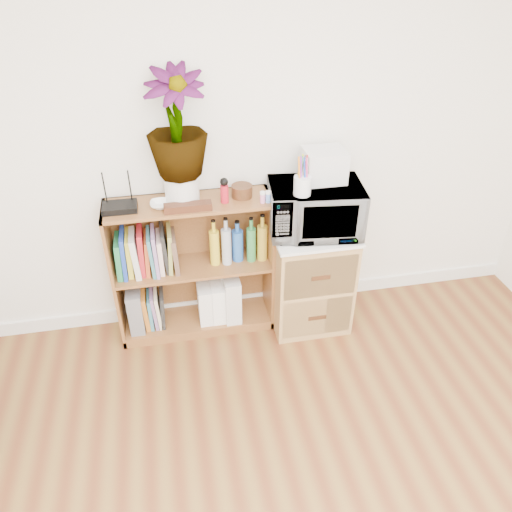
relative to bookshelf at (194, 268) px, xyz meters
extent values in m
cube|color=white|center=(0.35, 0.14, -0.42)|extent=(4.00, 0.02, 0.10)
cube|color=brown|center=(0.00, 0.00, 0.00)|extent=(1.00, 0.30, 0.95)
cube|color=#9E7542|center=(0.75, -0.08, -0.12)|extent=(0.50, 0.45, 0.70)
imported|color=silver|center=(0.75, -0.08, 0.40)|extent=(0.59, 0.43, 0.31)
cylinder|color=white|center=(0.64, -0.17, 0.61)|extent=(0.10, 0.10, 0.11)
cube|color=silver|center=(0.81, -0.02, 0.65)|extent=(0.24, 0.20, 0.19)
cube|color=black|center=(-0.39, -0.02, 0.49)|extent=(0.19, 0.13, 0.04)
imported|color=white|center=(-0.15, -0.03, 0.49)|extent=(0.13, 0.13, 0.03)
cylinder|color=silver|center=(-0.03, 0.02, 0.56)|extent=(0.20, 0.20, 0.17)
imported|color=#2C6E2D|center=(-0.03, 0.02, 0.94)|extent=(0.33, 0.33, 0.59)
cube|color=#371A0F|center=(-0.01, -0.10, 0.50)|extent=(0.27, 0.07, 0.04)
cylinder|color=red|center=(0.21, -0.04, 0.53)|extent=(0.05, 0.05, 0.11)
cylinder|color=#38220F|center=(0.32, 0.01, 0.51)|extent=(0.12, 0.12, 0.07)
cube|color=pink|center=(0.46, -0.09, 0.51)|extent=(0.12, 0.04, 0.06)
cube|color=slate|center=(-0.40, 0.00, -0.25)|extent=(0.09, 0.24, 0.30)
cube|color=white|center=(0.05, -0.01, -0.27)|extent=(0.09, 0.22, 0.27)
cube|color=white|center=(0.14, -0.01, -0.27)|extent=(0.09, 0.22, 0.27)
cube|color=silver|center=(0.23, -0.01, -0.24)|extent=(0.10, 0.26, 0.32)
cube|color=#217C47|center=(-0.44, 0.00, 0.15)|extent=(0.04, 0.20, 0.25)
cube|color=#1C3AA9|center=(-0.41, 0.00, 0.17)|extent=(0.03, 0.20, 0.29)
cube|color=yellow|center=(-0.38, 0.00, 0.15)|extent=(0.04, 0.20, 0.26)
cube|color=silver|center=(-0.34, 0.00, 0.16)|extent=(0.05, 0.20, 0.28)
cube|color=#B11E27|center=(-0.31, 0.00, 0.17)|extent=(0.04, 0.20, 0.29)
cube|color=#BE4B21|center=(-0.28, 0.00, 0.15)|extent=(0.04, 0.20, 0.24)
cube|color=teal|center=(-0.25, 0.00, 0.16)|extent=(0.03, 0.20, 0.27)
cube|color=#9270A9|center=(-0.22, 0.00, 0.17)|extent=(0.03, 0.20, 0.29)
cube|color=beige|center=(-0.20, 0.00, 0.14)|extent=(0.03, 0.20, 0.24)
cube|color=black|center=(-0.17, 0.00, 0.16)|extent=(0.04, 0.20, 0.28)
cube|color=#939544|center=(-0.14, 0.00, 0.16)|extent=(0.04, 0.20, 0.28)
cube|color=brown|center=(-0.11, 0.00, 0.15)|extent=(0.04, 0.20, 0.24)
cylinder|color=gold|center=(0.14, 0.00, 0.18)|extent=(0.06, 0.06, 0.31)
cylinder|color=#A8B2BE|center=(0.21, 0.00, 0.18)|extent=(0.06, 0.06, 0.32)
cylinder|color=#265CB3|center=(0.29, 0.00, 0.16)|extent=(0.07, 0.07, 0.27)
cylinder|color=#318943|center=(0.37, 0.00, 0.18)|extent=(0.06, 0.06, 0.30)
cylinder|color=gold|center=(0.44, 0.00, 0.18)|extent=(0.07, 0.07, 0.31)
cylinder|color=silver|center=(0.52, 0.00, 0.16)|extent=(0.07, 0.07, 0.27)
cube|color=#BC6B21|center=(-0.34, 0.00, -0.28)|extent=(0.04, 0.19, 0.26)
cube|color=teal|center=(-0.31, 0.00, -0.29)|extent=(0.02, 0.19, 0.24)
cube|color=#866192|center=(-0.28, 0.00, -0.28)|extent=(0.04, 0.19, 0.26)
cube|color=beige|center=(-0.26, 0.00, -0.28)|extent=(0.04, 0.19, 0.25)
cube|color=black|center=(-0.23, 0.00, -0.28)|extent=(0.04, 0.19, 0.25)
camera|label=1|loc=(-0.11, -2.62, 1.85)|focal=35.00mm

